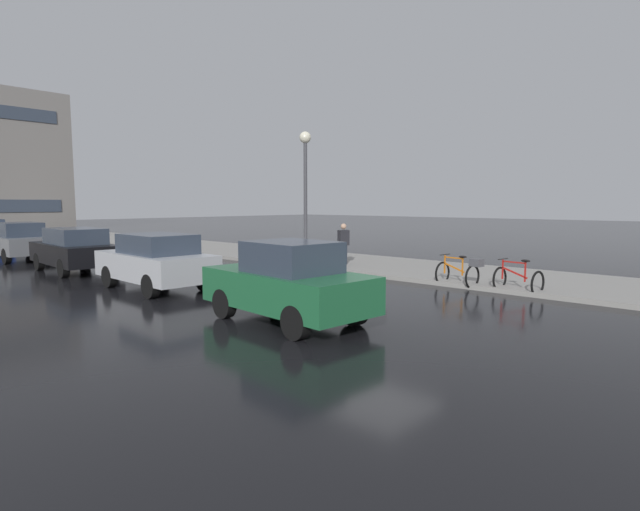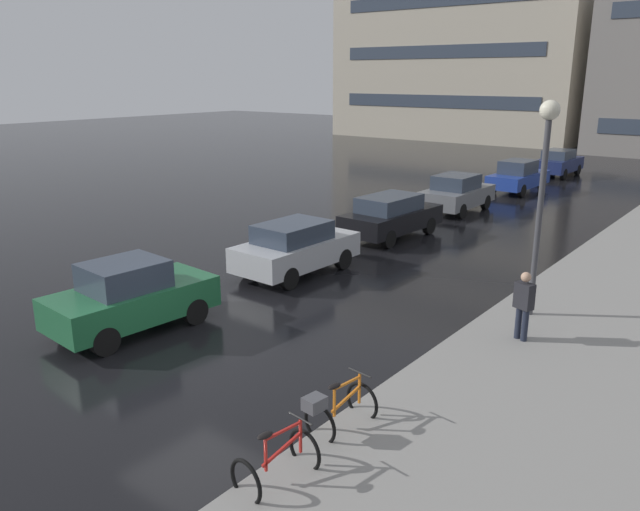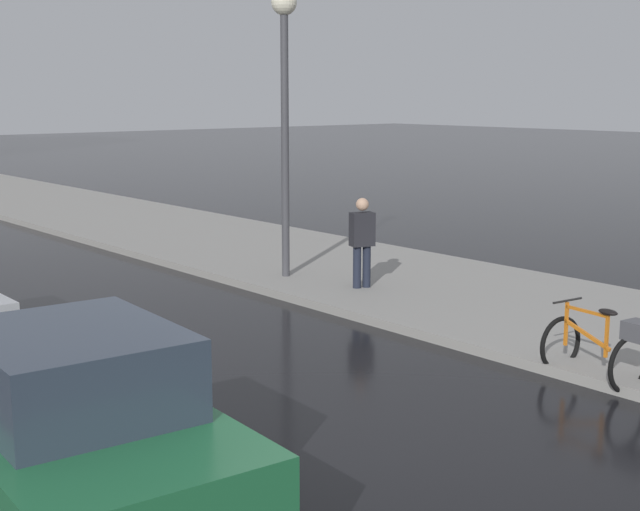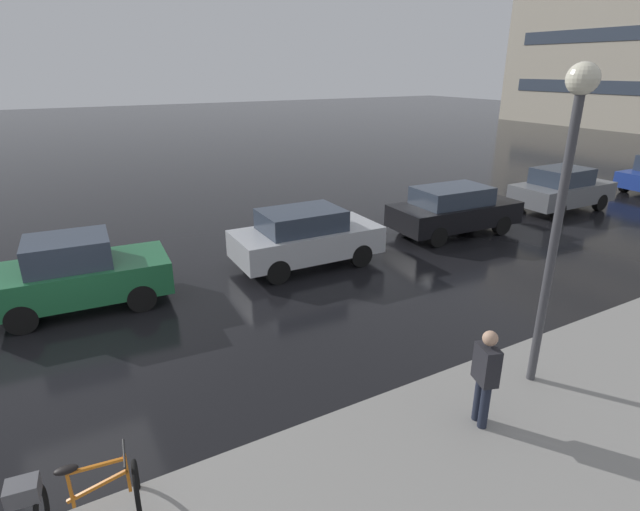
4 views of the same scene
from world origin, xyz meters
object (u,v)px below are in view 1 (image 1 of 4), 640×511
(car_grey, at_px, (18,241))
(streetlamp, at_px, (305,171))
(bicycle_nearest, at_px, (518,279))
(car_green, at_px, (288,283))
(car_silver, at_px, (156,261))
(car_black, at_px, (75,249))
(pedestrian, at_px, (343,243))
(bicycle_second, at_px, (462,271))

(car_grey, relative_size, streetlamp, 0.76)
(bicycle_nearest, xyz_separation_m, car_green, (-6.55, 2.26, 0.44))
(car_silver, height_order, car_black, car_silver)
(pedestrian, bearing_deg, bicycle_nearest, -97.67)
(bicycle_second, distance_m, car_black, 13.43)
(streetlamp, bearing_deg, bicycle_nearest, -93.69)
(pedestrian, bearing_deg, bicycle_second, -101.28)
(car_green, distance_m, car_silver, 5.69)
(bicycle_second, bearing_deg, car_black, 117.93)
(car_silver, bearing_deg, streetlamp, 5.90)
(car_grey, distance_m, pedestrian, 14.26)
(bicycle_second, relative_size, streetlamp, 0.27)
(bicycle_second, height_order, streetlamp, streetlamp)
(streetlamp, bearing_deg, bicycle_second, -95.61)
(bicycle_nearest, bearing_deg, car_green, 160.98)
(car_grey, bearing_deg, streetlamp, -55.80)
(car_silver, distance_m, car_black, 5.53)
(car_green, xyz_separation_m, pedestrian, (7.49, 4.76, 0.13))
(bicycle_nearest, distance_m, pedestrian, 7.10)
(bicycle_second, distance_m, streetlamp, 7.78)
(bicycle_second, distance_m, car_green, 6.46)
(bicycle_nearest, xyz_separation_m, bicycle_second, (-0.13, 1.60, 0.10))
(car_silver, relative_size, streetlamp, 0.77)
(car_black, bearing_deg, bicycle_nearest, -64.50)
(car_black, xyz_separation_m, car_grey, (-0.14, 5.67, 0.00))
(bicycle_nearest, relative_size, car_silver, 0.31)
(bicycle_second, bearing_deg, streetlamp, 84.39)
(car_grey, xyz_separation_m, streetlamp, (7.12, -10.48, 2.89))
(bicycle_nearest, height_order, car_silver, car_silver)
(car_black, bearing_deg, car_silver, -89.12)
(car_black, relative_size, car_grey, 1.09)
(car_green, xyz_separation_m, car_grey, (-0.02, 16.88, -0.01))
(bicycle_nearest, distance_m, car_grey, 20.23)
(pedestrian, bearing_deg, streetlamp, 103.30)
(car_grey, bearing_deg, bicycle_nearest, -71.06)
(bicycle_second, xyz_separation_m, pedestrian, (1.08, 5.41, 0.47))
(car_silver, relative_size, car_grey, 1.01)
(car_silver, distance_m, pedestrian, 7.34)
(streetlamp, bearing_deg, pedestrian, -76.70)
(car_silver, height_order, streetlamp, streetlamp)
(bicycle_nearest, xyz_separation_m, car_silver, (-6.34, 7.94, 0.43))
(car_grey, height_order, streetlamp, streetlamp)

